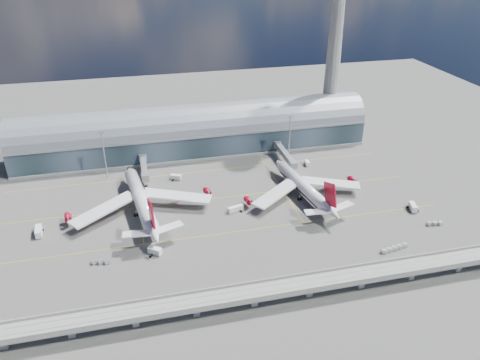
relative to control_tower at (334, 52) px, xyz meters
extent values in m
plane|color=#474744|center=(-85.00, -83.00, -51.64)|extent=(500.00, 500.00, 0.00)
cube|color=gold|center=(-85.00, -93.00, -51.63)|extent=(200.00, 0.25, 0.01)
cube|color=gold|center=(-85.00, -63.00, -51.63)|extent=(200.00, 0.25, 0.01)
cube|color=gold|center=(-85.00, -33.00, -51.63)|extent=(200.00, 0.25, 0.01)
cube|color=gold|center=(-120.00, -53.00, -51.63)|extent=(0.25, 80.00, 0.01)
cube|color=gold|center=(-50.00, -53.00, -51.63)|extent=(0.25, 80.00, 0.01)
cube|color=#212F37|center=(-85.00, -5.00, -44.64)|extent=(200.00, 28.00, 14.00)
cylinder|color=gray|center=(-85.00, -5.00, -37.64)|extent=(200.00, 28.00, 28.00)
cube|color=gray|center=(-85.00, -19.00, -37.64)|extent=(200.00, 1.00, 1.20)
cube|color=gray|center=(-85.00, -5.00, -51.04)|extent=(200.00, 30.00, 1.20)
cube|color=gray|center=(0.00, 0.00, -47.64)|extent=(18.00, 18.00, 8.00)
cone|color=gray|center=(0.00, 0.00, -6.64)|extent=(10.00, 10.00, 90.00)
cube|color=gray|center=(-85.00, -138.00, -46.14)|extent=(220.00, 8.50, 1.20)
cube|color=gray|center=(-85.00, -142.00, -45.04)|extent=(220.00, 0.40, 1.20)
cube|color=gray|center=(-85.00, -134.00, -45.04)|extent=(220.00, 0.40, 1.20)
cube|color=gray|center=(-85.00, -139.50, -45.49)|extent=(220.00, 0.12, 0.12)
cube|color=gray|center=(-85.00, -136.50, -45.49)|extent=(220.00, 0.12, 0.12)
cube|color=gray|center=(-165.00, -138.00, -49.14)|extent=(2.20, 2.20, 5.00)
cube|color=gray|center=(-145.00, -138.00, -49.14)|extent=(2.20, 2.20, 5.00)
cube|color=gray|center=(-125.00, -138.00, -49.14)|extent=(2.20, 2.20, 5.00)
cube|color=gray|center=(-105.00, -138.00, -49.14)|extent=(2.20, 2.20, 5.00)
cube|color=gray|center=(-85.00, -138.00, -49.14)|extent=(2.20, 2.20, 5.00)
cube|color=gray|center=(-65.00, -138.00, -49.14)|extent=(2.20, 2.20, 5.00)
cube|color=gray|center=(-45.00, -138.00, -49.14)|extent=(2.20, 2.20, 5.00)
cube|color=gray|center=(-25.00, -138.00, -49.14)|extent=(2.20, 2.20, 5.00)
cube|color=gray|center=(-5.00, -138.00, -49.14)|extent=(2.20, 2.20, 5.00)
cylinder|color=gray|center=(-135.00, -28.00, -39.14)|extent=(0.70, 0.70, 25.00)
cube|color=gray|center=(-135.00, -28.00, -26.44)|extent=(3.00, 0.40, 1.00)
cylinder|color=gray|center=(-35.00, -28.00, -39.14)|extent=(0.70, 0.70, 25.00)
cube|color=gray|center=(-35.00, -28.00, -26.44)|extent=(3.00, 0.40, 1.00)
cylinder|color=white|center=(-119.40, -65.85, -45.51)|extent=(13.09, 52.79, 6.32)
cone|color=white|center=(-123.20, -36.92, -45.51)|extent=(7.30, 8.66, 6.32)
cone|color=white|center=(-115.35, -96.73, -44.72)|extent=(7.81, 12.58, 6.32)
cube|color=#AB071C|center=(-115.74, -93.79, -36.91)|extent=(2.22, 11.81, 13.09)
cube|color=white|center=(-135.55, -69.96, -46.30)|extent=(30.54, 24.93, 2.56)
cube|color=white|center=(-102.74, -65.66, -46.30)|extent=(32.61, 18.58, 2.56)
cylinder|color=#AB071C|center=(-136.41, -68.08, -48.08)|extent=(3.78, 5.31, 3.16)
cylinder|color=#AB071C|center=(-150.99, -70.00, -48.08)|extent=(3.78, 5.31, 3.16)
cylinder|color=#AB071C|center=(-102.39, -63.62, -48.08)|extent=(3.78, 5.31, 3.16)
cylinder|color=#AB071C|center=(-87.81, -61.70, -48.08)|extent=(3.78, 5.31, 3.16)
cylinder|color=gray|center=(-121.81, -47.53, -50.15)|extent=(0.49, 0.49, 2.96)
cylinder|color=gray|center=(-122.02, -70.18, -50.15)|extent=(0.59, 0.59, 2.96)
cylinder|color=gray|center=(-115.75, -69.36, -50.15)|extent=(0.59, 0.59, 2.96)
cylinder|color=black|center=(-122.02, -70.18, -51.09)|extent=(2.35, 1.75, 1.48)
cylinder|color=black|center=(-115.75, -69.36, -51.09)|extent=(2.35, 1.75, 1.48)
cylinder|color=white|center=(-42.49, -69.74, -46.09)|extent=(11.49, 45.80, 5.45)
cone|color=white|center=(-45.91, -44.41, -46.09)|extent=(6.41, 8.19, 5.45)
cone|color=white|center=(-38.82, -96.94, -45.34)|extent=(6.91, 11.91, 5.45)
cube|color=#AB071C|center=(-39.20, -94.14, -38.19)|extent=(2.16, 11.23, 12.45)
cube|color=white|center=(-56.84, -73.57, -46.84)|extent=(27.43, 22.66, 2.33)
cube|color=white|center=(-27.65, -69.64, -46.84)|extent=(29.22, 16.91, 2.33)
cylinder|color=black|center=(-42.49, -69.74, -47.59)|extent=(10.05, 41.07, 4.64)
cylinder|color=#AB071C|center=(-57.63, -71.78, -48.53)|extent=(3.61, 5.06, 3.01)
cylinder|color=#AB071C|center=(-70.60, -73.53, -48.53)|extent=(3.61, 5.06, 3.01)
cylinder|color=#AB071C|center=(-27.36, -67.70, -48.53)|extent=(3.61, 5.06, 3.01)
cylinder|color=#AB071C|center=(-14.38, -65.95, -48.53)|extent=(3.61, 5.06, 3.01)
cylinder|color=gray|center=(-44.64, -53.85, -50.23)|extent=(0.47, 0.47, 2.82)
cylinder|color=gray|center=(-44.97, -73.87, -50.23)|extent=(0.56, 0.56, 2.82)
cylinder|color=gray|center=(-39.01, -73.07, -50.23)|extent=(0.56, 0.56, 2.82)
cylinder|color=black|center=(-44.97, -73.87, -51.12)|extent=(2.24, 1.67, 1.41)
cylinder|color=black|center=(-39.01, -73.07, -51.12)|extent=(2.24, 1.67, 1.41)
cube|color=gray|center=(-115.90, -31.00, -46.44)|extent=(3.00, 24.00, 3.00)
cube|color=gray|center=(-115.90, -43.00, -46.44)|extent=(3.60, 3.60, 3.40)
cylinder|color=gray|center=(-115.90, -19.00, -46.44)|extent=(4.40, 4.40, 4.00)
cylinder|color=gray|center=(-115.90, -43.00, -49.94)|extent=(0.50, 0.50, 3.40)
cylinder|color=black|center=(-115.90, -43.00, -51.29)|extent=(1.40, 0.80, 0.80)
cube|color=gray|center=(-38.99, -33.00, -46.44)|extent=(3.00, 28.00, 3.00)
cube|color=gray|center=(-38.99, -47.00, -46.44)|extent=(3.60, 3.60, 3.40)
cylinder|color=gray|center=(-38.99, -19.00, -46.44)|extent=(4.40, 4.40, 4.00)
cylinder|color=gray|center=(-38.99, -47.00, -49.94)|extent=(0.50, 0.50, 3.40)
cylinder|color=black|center=(-38.99, -47.00, -51.29)|extent=(1.40, 0.80, 0.80)
cube|color=silver|center=(-162.84, -75.44, -49.89)|extent=(3.16, 7.81, 2.83)
cylinder|color=black|center=(-162.62, -73.01, -51.15)|extent=(2.80, 1.21, 0.98)
cylinder|color=black|center=(-163.05, -77.87, -51.15)|extent=(2.80, 1.21, 0.98)
cube|color=silver|center=(-115.95, -100.96, -49.94)|extent=(5.76, 5.01, 2.76)
cylinder|color=black|center=(-114.55, -100.00, -51.16)|extent=(2.29, 2.73, 0.96)
cylinder|color=black|center=(-117.35, -101.92, -51.16)|extent=(2.29, 2.73, 0.96)
cube|color=silver|center=(-77.38, -76.87, -50.17)|extent=(7.62, 4.25, 2.38)
cylinder|color=black|center=(-75.15, -77.59, -51.22)|extent=(1.49, 2.43, 0.82)
cylinder|color=black|center=(-79.62, -76.15, -51.22)|extent=(1.49, 2.43, 0.82)
cube|color=silver|center=(2.66, -94.91, -49.94)|extent=(3.93, 6.78, 2.76)
cylinder|color=black|center=(2.16, -92.94, -51.16)|extent=(2.81, 1.58, 0.96)
cylinder|color=black|center=(3.16, -96.89, -51.16)|extent=(2.81, 1.58, 0.96)
cube|color=silver|center=(-28.02, -39.02, -50.26)|extent=(2.19, 4.39, 2.24)
cylinder|color=black|center=(-28.09, -37.64, -51.25)|extent=(2.19, 0.88, 0.77)
cylinder|color=black|center=(-27.95, -40.39, -51.25)|extent=(2.19, 0.88, 0.77)
cube|color=silver|center=(-100.27, -38.99, -50.17)|extent=(5.87, 4.35, 2.39)
cylinder|color=black|center=(-98.69, -38.21, -51.22)|extent=(1.76, 2.42, 0.83)
cylinder|color=black|center=(-101.85, -39.78, -51.22)|extent=(1.76, 2.42, 0.83)
cube|color=gray|center=(-139.24, -101.56, -51.40)|extent=(2.54, 1.96, 0.28)
cube|color=silver|center=(-139.24, -101.56, -50.64)|extent=(2.15, 1.79, 1.42)
cube|color=gray|center=(-136.83, -102.08, -51.40)|extent=(2.54, 1.96, 0.28)
cube|color=silver|center=(-136.83, -102.08, -50.64)|extent=(2.15, 1.79, 1.42)
cube|color=gray|center=(-134.43, -102.60, -51.40)|extent=(2.54, 1.96, 0.28)
cube|color=silver|center=(-134.43, -102.60, -50.64)|extent=(2.15, 1.79, 1.42)
cube|color=gray|center=(-26.58, -121.81, -51.39)|extent=(2.60, 1.97, 0.29)
cube|color=silver|center=(-26.58, -121.81, -50.61)|extent=(2.20, 1.81, 1.47)
cube|color=gray|center=(-24.08, -121.34, -51.39)|extent=(2.60, 1.97, 0.29)
cube|color=silver|center=(-24.08, -121.34, -50.61)|extent=(2.20, 1.81, 1.47)
cube|color=gray|center=(-21.57, -120.87, -51.39)|extent=(2.60, 1.97, 0.29)
cube|color=silver|center=(-21.57, -120.87, -50.61)|extent=(2.20, 1.81, 1.47)
cube|color=gray|center=(-19.07, -120.40, -51.39)|extent=(2.60, 1.97, 0.29)
cube|color=silver|center=(-19.07, -120.40, -50.61)|extent=(2.20, 1.81, 1.47)
cube|color=gray|center=(-16.57, -119.93, -51.39)|extent=(2.60, 1.97, 0.29)
cube|color=silver|center=(-16.57, -119.93, -50.61)|extent=(2.20, 1.81, 1.47)
cube|color=gray|center=(2.60, -108.14, -51.40)|extent=(2.53, 1.92, 0.29)
cube|color=silver|center=(2.60, -108.14, -50.63)|extent=(2.14, 1.75, 1.43)
cube|color=gray|center=(5.05, -108.59, -51.40)|extent=(2.53, 1.92, 0.29)
cube|color=silver|center=(5.05, -108.59, -50.63)|extent=(2.14, 1.75, 1.43)
cube|color=gray|center=(7.49, -109.04, -51.40)|extent=(2.53, 1.92, 0.29)
cube|color=silver|center=(7.49, -109.04, -50.63)|extent=(2.14, 1.75, 1.43)
camera|label=1|loc=(-118.35, -255.70, 62.27)|focal=35.00mm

